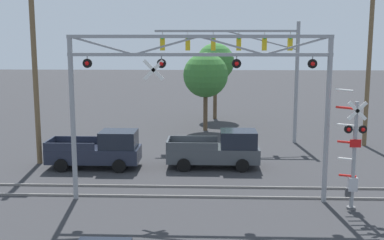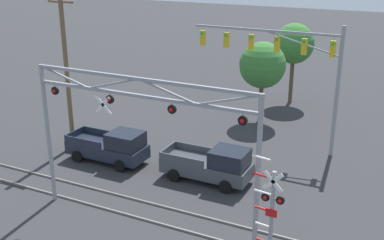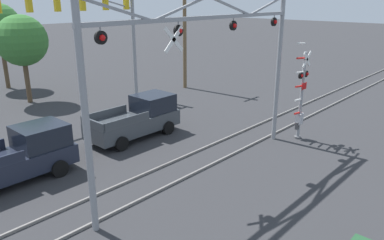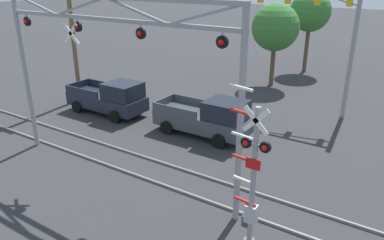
{
  "view_description": "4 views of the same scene",
  "coord_description": "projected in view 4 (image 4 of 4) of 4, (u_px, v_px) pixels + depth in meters",
  "views": [
    {
      "loc": [
        0.45,
        -7.77,
        6.8
      ],
      "look_at": [
        -0.38,
        14.64,
        3.02
      ],
      "focal_mm": 45.0,
      "sensor_mm": 36.0,
      "label": 1
    },
    {
      "loc": [
        10.51,
        -4.32,
        11.98
      ],
      "look_at": [
        0.74,
        15.37,
        4.13
      ],
      "focal_mm": 45.0,
      "sensor_mm": 36.0,
      "label": 2
    },
    {
      "loc": [
        -10.66,
        2.99,
        6.89
      ],
      "look_at": [
        1.02,
        13.66,
        1.66
      ],
      "focal_mm": 35.0,
      "sensor_mm": 36.0,
      "label": 3
    },
    {
      "loc": [
        9.8,
        2.34,
        7.66
      ],
      "look_at": [
        1.62,
        14.91,
        1.78
      ],
      "focal_mm": 35.0,
      "sensor_mm": 36.0,
      "label": 4
    }
  ],
  "objects": [
    {
      "name": "pickup_truck_following",
      "position": [
        111.0,
        98.0,
        21.61
      ],
      "size": [
        4.87,
        2.12,
        2.01
      ],
      "color": "#1E2333",
      "rests_on": "ground_plane"
    },
    {
      "name": "crossing_signal_mast",
      "position": [
        251.0,
        182.0,
        10.69
      ],
      "size": [
        1.32,
        0.35,
        4.91
      ],
      "color": "gray",
      "rests_on": "ground_plane"
    },
    {
      "name": "background_tree_far_left_verge",
      "position": [
        310.0,
        12.0,
        29.7
      ],
      "size": [
        3.21,
        3.21,
        6.48
      ],
      "color": "brown",
      "rests_on": "ground_plane"
    },
    {
      "name": "rail_track_near",
      "position": [
        124.0,
        171.0,
        15.47
      ],
      "size": [
        80.0,
        0.08,
        0.1
      ],
      "primitive_type": "cube",
      "color": "gray",
      "rests_on": "ground_plane"
    },
    {
      "name": "rail_track_far",
      "position": [
        146.0,
        158.0,
        16.59
      ],
      "size": [
        80.0,
        0.08,
        0.1
      ],
      "primitive_type": "cube",
      "color": "gray",
      "rests_on": "ground_plane"
    },
    {
      "name": "crossing_gantry",
      "position": [
        109.0,
        55.0,
        13.47
      ],
      "size": [
        10.81,
        0.26,
        6.98
      ],
      "color": "gray",
      "rests_on": "ground_plane"
    },
    {
      "name": "traffic_signal_span",
      "position": [
        306.0,
        12.0,
        20.72
      ],
      "size": [
        9.37,
        0.39,
        7.91
      ],
      "color": "gray",
      "rests_on": "ground_plane"
    },
    {
      "name": "utility_pole_left",
      "position": [
        71.0,
        21.0,
        22.55
      ],
      "size": [
        1.8,
        0.28,
        9.68
      ],
      "color": "brown",
      "rests_on": "ground_plane"
    },
    {
      "name": "background_tree_beyond_span",
      "position": [
        275.0,
        27.0,
        26.15
      ],
      "size": [
        3.33,
        3.33,
        5.84
      ],
      "color": "brown",
      "rests_on": "ground_plane"
    },
    {
      "name": "pickup_truck_lead",
      "position": [
        208.0,
        118.0,
        18.64
      ],
      "size": [
        4.9,
        2.12,
        2.01
      ],
      "color": "#3D4247",
      "rests_on": "ground_plane"
    }
  ]
}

